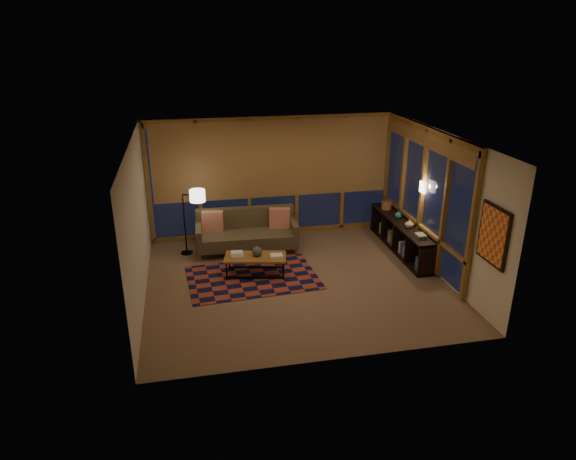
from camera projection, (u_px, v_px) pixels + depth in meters
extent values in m
cube|color=#9C7C63|center=(296.00, 281.00, 9.65)|extent=(5.50, 5.00, 0.01)
cube|color=silver|center=(297.00, 138.00, 8.65)|extent=(5.50, 5.00, 0.01)
cube|color=beige|center=(272.00, 176.00, 11.43)|extent=(5.50, 0.01, 2.70)
cube|color=beige|center=(337.00, 275.00, 6.88)|extent=(5.50, 0.01, 2.70)
cube|color=beige|center=(137.00, 225.00, 8.64)|extent=(0.01, 5.00, 2.70)
cube|color=beige|center=(439.00, 204.00, 9.67)|extent=(0.01, 5.00, 2.70)
cube|color=#9E3A23|center=(253.00, 278.00, 9.77)|extent=(2.53, 1.78, 0.01)
sphere|color=black|center=(257.00, 251.00, 9.74)|extent=(0.21, 0.21, 0.19)
cylinder|color=#A26C3A|center=(386.00, 206.00, 11.49)|extent=(0.25, 0.25, 0.17)
sphere|color=#227576|center=(398.00, 215.00, 10.93)|extent=(0.15, 0.15, 0.14)
imported|color=tan|center=(409.00, 223.00, 10.41)|extent=(0.21, 0.21, 0.19)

